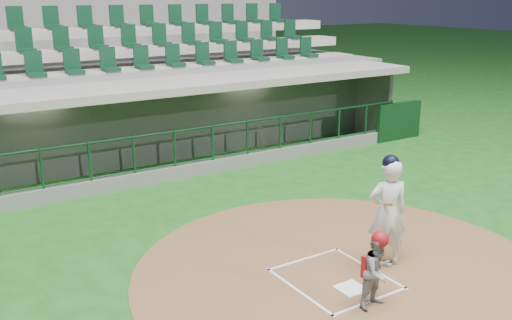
{
  "coord_description": "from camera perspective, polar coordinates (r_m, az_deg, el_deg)",
  "views": [
    {
      "loc": [
        -5.65,
        -6.77,
        4.57
      ],
      "look_at": [
        0.29,
        2.6,
        1.3
      ],
      "focal_mm": 40.0,
      "sensor_mm": 36.0,
      "label": 1
    }
  ],
  "objects": [
    {
      "name": "ground",
      "position": [
        9.93,
        6.76,
        -11.1
      ],
      "size": [
        120.0,
        120.0,
        0.0
      ],
      "primitive_type": "plane",
      "color": "#174F16",
      "rests_on": "ground"
    },
    {
      "name": "dirt_circle",
      "position": [
        9.97,
        8.86,
        -11.03
      ],
      "size": [
        7.2,
        7.2,
        0.01
      ],
      "primitive_type": "cylinder",
      "color": "brown",
      "rests_on": "ground"
    },
    {
      "name": "seating_deck",
      "position": [
        18.82,
        -14.52,
        6.27
      ],
      "size": [
        17.0,
        6.72,
        5.15
      ],
      "color": "slate",
      "rests_on": "ground"
    },
    {
      "name": "catcher",
      "position": [
        8.81,
        12.08,
        -10.66
      ],
      "size": [
        0.59,
        0.48,
        1.22
      ],
      "color": "gray",
      "rests_on": "dirt_circle"
    },
    {
      "name": "home_plate",
      "position": [
        9.46,
        9.49,
        -12.56
      ],
      "size": [
        0.43,
        0.43,
        0.02
      ],
      "primitive_type": "cube",
      "color": "white",
      "rests_on": "dirt_circle"
    },
    {
      "name": "batter_box_chalk",
      "position": [
        9.72,
        7.89,
        -11.67
      ],
      "size": [
        1.55,
        1.8,
        0.01
      ],
      "color": "white",
      "rests_on": "ground"
    },
    {
      "name": "dugout_structure",
      "position": [
        16.05,
        -11.11,
        3.1
      ],
      "size": [
        16.4,
        3.7,
        3.0
      ],
      "color": "slate",
      "rests_on": "ground"
    },
    {
      "name": "batter",
      "position": [
        9.99,
        13.01,
        -4.99
      ],
      "size": [
        0.95,
        0.98,
        1.98
      ],
      "color": "white",
      "rests_on": "dirt_circle"
    }
  ]
}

